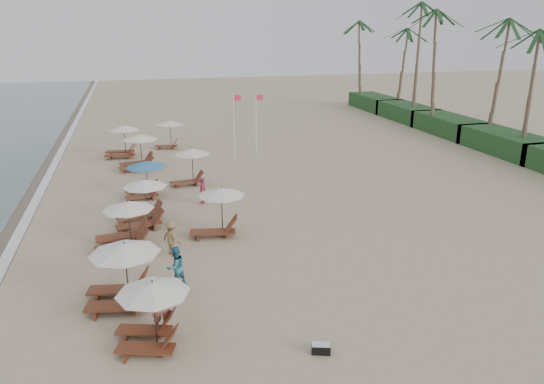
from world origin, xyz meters
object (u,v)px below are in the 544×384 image
object	(u,v)px
flag_pole_near	(234,122)
inland_station_0	(217,209)
beachgoer_mid_a	(176,267)
inland_station_2	(168,130)
inland_station_1	(189,163)
lounger_station_4	(144,178)
lounger_station_1	(119,275)
beachgoer_near	(161,305)
lounger_station_5	(137,153)
lounger_station_0	(148,312)
lounger_station_2	(123,227)
lounger_station_3	(140,206)
duffel_bag	(321,348)
beachgoer_mid_b	(172,238)
beachgoer_far_a	(203,190)
lounger_station_6	(121,143)

from	to	relation	value
flag_pole_near	inland_station_0	bearing A→B (deg)	-104.50
beachgoer_mid_a	inland_station_2	bearing A→B (deg)	-129.31
inland_station_0	inland_station_1	bearing A→B (deg)	92.13
lounger_station_4	beachgoer_mid_a	distance (m)	11.14
lounger_station_1	beachgoer_near	bearing A→B (deg)	-58.21
beachgoer_near	lounger_station_5	bearing A→B (deg)	84.13
lounger_station_4	inland_station_1	distance (m)	3.32
lounger_station_0	inland_station_2	distance (m)	27.01
lounger_station_2	beachgoer_near	world-z (taller)	lounger_station_2
lounger_station_2	lounger_station_5	distance (m)	13.32
lounger_station_3	duffel_bag	bearing A→B (deg)	-67.93
inland_station_2	beachgoer_mid_b	size ratio (longest dim) A/B	1.67
duffel_bag	beachgoer_mid_b	bearing A→B (deg)	114.07
lounger_station_3	lounger_station_4	xyz separation A→B (m)	(0.31, 4.43, 0.13)
lounger_station_2	inland_station_2	world-z (taller)	inland_station_2
lounger_station_2	beachgoer_near	size ratio (longest dim) A/B	1.49
beachgoer_mid_b	beachgoer_far_a	world-z (taller)	beachgoer_mid_b
lounger_station_4	flag_pole_near	distance (m)	10.28
lounger_station_6	lounger_station_2	bearing A→B (deg)	-89.38
lounger_station_2	lounger_station_6	distance (m)	17.12
lounger_station_5	inland_station_2	bearing A→B (deg)	66.02
inland_station_1	flag_pole_near	bearing A→B (deg)	55.43
beachgoer_far_a	lounger_station_6	bearing A→B (deg)	-145.04
inland_station_1	lounger_station_0	bearing A→B (deg)	-100.75
lounger_station_6	beachgoer_mid_b	size ratio (longest dim) A/B	1.80
lounger_station_4	duffel_bag	size ratio (longest dim) A/B	4.03
lounger_station_2	inland_station_1	distance (m)	9.55
inland_station_1	flag_pole_near	world-z (taller)	flag_pole_near
lounger_station_3	lounger_station_5	size ratio (longest dim) A/B	0.95
inland_station_1	lounger_station_3	bearing A→B (deg)	-116.53
lounger_station_1	inland_station_1	world-z (taller)	lounger_station_1
inland_station_0	inland_station_2	world-z (taller)	same
inland_station_2	beachgoer_mid_b	bearing A→B (deg)	-94.13
beachgoer_far_a	duffel_bag	bearing A→B (deg)	21.02
lounger_station_0	lounger_station_4	distance (m)	14.70
lounger_station_2	beachgoer_far_a	world-z (taller)	lounger_station_2
beachgoer_mid_b	lounger_station_4	bearing A→B (deg)	-34.92
lounger_station_0	lounger_station_5	world-z (taller)	lounger_station_5
lounger_station_6	inland_station_2	size ratio (longest dim) A/B	1.07
lounger_station_3	flag_pole_near	bearing A→B (deg)	59.43
lounger_station_0	lounger_station_2	world-z (taller)	lounger_station_0
beachgoer_near	beachgoer_far_a	size ratio (longest dim) A/B	1.24
lounger_station_0	lounger_station_6	world-z (taller)	lounger_station_6
lounger_station_2	lounger_station_4	size ratio (longest dim) A/B	1.10
beachgoer_mid_b	beachgoer_far_a	bearing A→B (deg)	-60.42
inland_station_0	flag_pole_near	world-z (taller)	flag_pole_near
inland_station_0	lounger_station_5	bearing A→B (deg)	104.41
beachgoer_near	beachgoer_mid_b	bearing A→B (deg)	75.45
lounger_station_4	beachgoer_mid_b	bearing A→B (deg)	-83.95
lounger_station_1	lounger_station_6	bearing A→B (deg)	90.29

